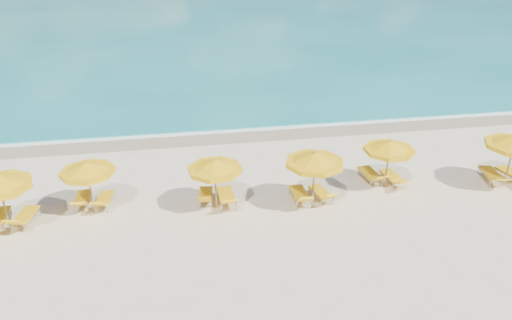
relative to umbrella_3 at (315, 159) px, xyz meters
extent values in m
plane|color=beige|center=(-1.94, 0.52, -2.01)|extent=(120.00, 120.00, 0.00)
cube|color=#167B7A|center=(-1.94, 48.52, -2.01)|extent=(120.00, 80.00, 0.30)
cube|color=tan|center=(-1.94, 7.92, -2.01)|extent=(120.00, 2.60, 0.01)
cube|color=white|center=(-1.94, 8.72, -2.01)|extent=(120.00, 1.20, 0.03)
cube|color=white|center=(-7.94, 17.52, -2.01)|extent=(14.00, 0.36, 0.05)
cube|color=white|center=(6.06, 24.52, -2.01)|extent=(18.00, 0.30, 0.05)
cylinder|color=#9E7E4F|center=(-11.45, 0.13, -0.89)|extent=(0.07, 0.07, 2.23)
cylinder|color=#9E7E4F|center=(-8.59, 1.08, -0.99)|extent=(0.06, 0.06, 2.03)
cone|color=#F5B50C|center=(-8.59, 1.08, -0.14)|extent=(2.31, 2.31, 0.41)
cylinder|color=#F5B50C|center=(-8.59, 1.08, -0.34)|extent=(2.33, 2.33, 0.16)
sphere|color=#9E7E4F|center=(-8.59, 1.08, 0.07)|extent=(0.09, 0.09, 0.09)
cylinder|color=#9E7E4F|center=(-3.81, 0.41, -0.98)|extent=(0.06, 0.06, 2.07)
cone|color=#F5B50C|center=(-3.81, 0.41, -0.11)|extent=(2.60, 2.60, 0.41)
cylinder|color=#F5B50C|center=(-3.81, 0.41, -0.31)|extent=(2.62, 2.62, 0.17)
sphere|color=#9E7E4F|center=(-3.81, 0.41, 0.10)|extent=(0.09, 0.09, 0.09)
cylinder|color=#9E7E4F|center=(0.00, 0.00, -0.88)|extent=(0.07, 0.07, 2.26)
cone|color=#F5B50C|center=(0.00, 0.00, 0.07)|extent=(2.43, 2.43, 0.45)
cylinder|color=#F5B50C|center=(0.00, 0.00, -0.15)|extent=(2.45, 2.45, 0.18)
sphere|color=#9E7E4F|center=(0.00, 0.00, 0.30)|extent=(0.10, 0.10, 0.10)
cylinder|color=#9E7E4F|center=(3.47, 0.97, -0.97)|extent=(0.06, 0.06, 2.07)
cone|color=#F5B50C|center=(3.47, 0.97, -0.10)|extent=(2.78, 2.78, 0.41)
cylinder|color=#F5B50C|center=(3.47, 0.97, -0.31)|extent=(2.80, 2.80, 0.17)
sphere|color=#9E7E4F|center=(3.47, 0.97, 0.11)|extent=(0.09, 0.09, 0.09)
cylinder|color=#9E7E4F|center=(8.59, 0.18, -0.87)|extent=(0.07, 0.07, 2.28)
cube|color=yellow|center=(-10.92, 0.51, -1.64)|extent=(0.80, 1.36, 0.08)
cube|color=yellow|center=(-11.08, -0.33, -1.44)|extent=(0.65, 0.59, 0.46)
cube|color=yellow|center=(-9.02, 1.54, -1.66)|extent=(0.55, 1.22, 0.07)
cube|color=yellow|center=(-9.02, 0.71, -1.48)|extent=(0.55, 0.50, 0.41)
cube|color=yellow|center=(-8.16, 1.36, -1.67)|extent=(0.70, 1.24, 0.07)
cube|color=yellow|center=(-8.29, 0.57, -1.49)|extent=(0.59, 0.55, 0.40)
cube|color=yellow|center=(-4.18, 1.00, -1.67)|extent=(0.67, 1.24, 0.07)
cube|color=yellow|center=(-4.27, 0.22, -1.46)|extent=(0.58, 0.50, 0.45)
cube|color=yellow|center=(-3.39, 0.74, -1.63)|extent=(0.64, 1.35, 0.08)
cube|color=yellow|center=(-3.36, -0.18, -1.44)|extent=(0.61, 0.58, 0.43)
cube|color=yellow|center=(-0.46, 0.39, -1.64)|extent=(0.58, 1.29, 0.08)
cube|color=yellow|center=(-0.46, -0.49, -1.44)|extent=(0.58, 0.52, 0.44)
cube|color=yellow|center=(0.43, 0.40, -1.67)|extent=(0.75, 1.26, 0.07)
cube|color=yellow|center=(0.59, -0.38, -1.49)|extent=(0.61, 0.56, 0.42)
cube|color=yellow|center=(3.00, 1.58, -1.63)|extent=(0.70, 1.37, 0.08)
cube|color=yellow|center=(3.08, 0.68, -1.44)|extent=(0.63, 0.59, 0.44)
cube|color=yellow|center=(3.87, 1.22, -1.66)|extent=(0.67, 1.27, 0.08)
cube|color=yellow|center=(3.96, 0.35, -1.53)|extent=(0.60, 0.61, 0.31)
cube|color=yellow|center=(8.21, 0.70, -1.63)|extent=(0.83, 1.39, 0.08)
cube|color=yellow|center=(8.03, -0.21, -1.49)|extent=(0.69, 0.69, 0.34)
cube|color=yellow|center=(9.11, 0.55, -1.63)|extent=(0.83, 1.42, 0.08)
camera|label=1|loc=(-5.18, -16.65, 8.15)|focal=35.00mm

